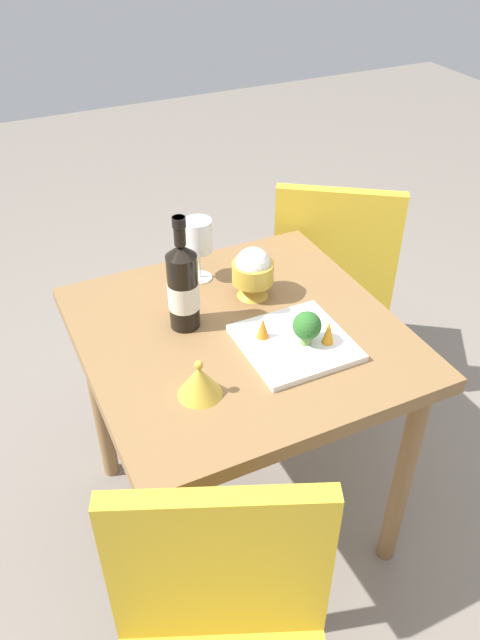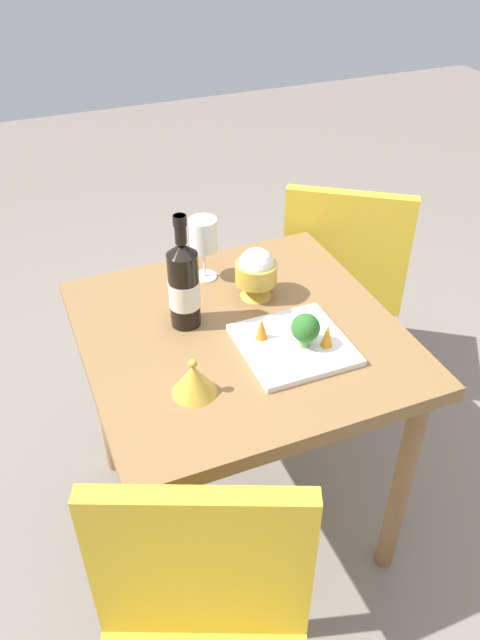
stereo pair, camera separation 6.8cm
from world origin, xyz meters
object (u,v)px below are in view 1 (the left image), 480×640
(wine_bottle, at_px, (183,286))
(rice_bowl_lid, at_px, (199,381))
(carrot_garnish_left, at_px, (328,332))
(chair_near_window, at_px, (334,267))
(rice_bowl, at_px, (253,272))
(wine_glass, at_px, (199,237))
(serving_plate, at_px, (295,343))
(broccoli_floret, at_px, (307,326))
(carrot_garnish_right, at_px, (263,328))

(wine_bottle, xyz_separation_m, rice_bowl_lid, (0.06, 0.25, -0.08))
(wine_bottle, relative_size, carrot_garnish_left, 4.86)
(chair_near_window, relative_size, rice_bowl, 6.00)
(chair_near_window, distance_m, wine_bottle, 0.80)
(wine_bottle, distance_m, rice_bowl_lid, 0.27)
(wine_glass, height_order, carrot_garnish_left, wine_glass)
(rice_bowl, xyz_separation_m, serving_plate, (0.00, 0.23, -0.07))
(serving_plate, xyz_separation_m, broccoli_floret, (-0.02, 0.02, 0.06))
(chair_near_window, relative_size, serving_plate, 3.40)
(rice_bowl_lid, bearing_deg, wine_bottle, -104.15)
(wine_glass, bearing_deg, rice_bowl_lid, 67.48)
(rice_bowl, bearing_deg, carrot_garnish_right, 70.45)
(rice_bowl, relative_size, broccoli_floret, 1.65)
(serving_plate, bearing_deg, chair_near_window, -131.34)
(chair_near_window, distance_m, wine_glass, 0.65)
(carrot_garnish_right, bearing_deg, rice_bowl, -109.55)
(serving_plate, relative_size, broccoli_floret, 2.92)
(rice_bowl, bearing_deg, serving_plate, 89.43)
(wine_bottle, xyz_separation_m, carrot_garnish_left, (-0.27, 0.23, -0.07))
(wine_bottle, bearing_deg, carrot_garnish_left, 139.95)
(wine_glass, distance_m, carrot_garnish_left, 0.45)
(rice_bowl_lid, distance_m, broccoli_floret, 0.29)
(serving_plate, distance_m, carrot_garnish_right, 0.09)
(broccoli_floret, xyz_separation_m, carrot_garnish_right, (0.08, -0.06, -0.02))
(chair_near_window, relative_size, wine_glass, 4.75)
(wine_glass, relative_size, carrot_garnish_right, 3.30)
(chair_near_window, relative_size, carrot_garnish_left, 13.77)
(rice_bowl, distance_m, serving_plate, 0.24)
(wine_glass, height_order, rice_bowl_lid, wine_glass)
(rice_bowl, bearing_deg, carrot_garnish_left, 102.85)
(rice_bowl, height_order, carrot_garnish_left, rice_bowl)
(carrot_garnish_left, height_order, carrot_garnish_right, carrot_garnish_left)
(rice_bowl_lid, relative_size, serving_plate, 0.40)
(chair_near_window, xyz_separation_m, carrot_garnish_right, (0.52, 0.47, 0.23))
(rice_bowl_lid, bearing_deg, serving_plate, -167.91)
(serving_plate, height_order, broccoli_floret, broccoli_floret)
(carrot_garnish_right, bearing_deg, wine_glass, -85.37)
(chair_near_window, xyz_separation_m, broccoli_floret, (0.44, 0.54, 0.26))
(wine_glass, relative_size, broccoli_floret, 2.09)
(carrot_garnish_left, distance_m, carrot_garnish_right, 0.16)
(chair_near_window, height_order, broccoli_floret, chair_near_window)
(wine_bottle, height_order, carrot_garnish_left, wine_bottle)
(rice_bowl, distance_m, rice_bowl_lid, 0.40)
(serving_plate, bearing_deg, rice_bowl_lid, 12.09)
(chair_near_window, xyz_separation_m, rice_bowl_lid, (0.73, 0.58, 0.23))
(chair_near_window, distance_m, rice_bowl_lid, 0.95)
(rice_bowl, height_order, broccoli_floret, rice_bowl)
(wine_glass, relative_size, rice_bowl_lid, 1.79)
(wine_glass, xyz_separation_m, rice_bowl, (-0.09, 0.14, -0.05))
(wine_bottle, height_order, broccoli_floret, wine_bottle)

